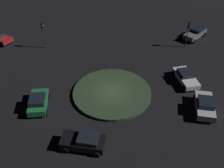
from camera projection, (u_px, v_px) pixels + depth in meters
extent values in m
plane|color=black|center=(112.00, 94.00, 30.56)|extent=(115.91, 115.91, 0.00)
cylinder|color=#2D4228|center=(112.00, 93.00, 30.45)|extent=(9.14, 9.14, 0.34)
cube|color=silver|center=(205.00, 106.00, 27.92)|extent=(4.49, 3.60, 0.72)
cube|color=black|center=(206.00, 102.00, 27.40)|extent=(2.40, 2.30, 0.53)
cylinder|color=black|center=(214.00, 119.00, 26.87)|extent=(0.70, 0.52, 0.68)
cylinder|color=black|center=(196.00, 117.00, 27.13)|extent=(0.70, 0.52, 0.68)
cylinder|color=black|center=(211.00, 100.00, 29.16)|extent=(0.70, 0.52, 0.68)
cylinder|color=black|center=(194.00, 98.00, 29.42)|extent=(0.70, 0.52, 0.68)
cube|color=#1E7238|center=(38.00, 102.00, 28.40)|extent=(4.04, 4.02, 0.69)
cube|color=black|center=(37.00, 100.00, 27.78)|extent=(2.48, 2.48, 0.54)
cylinder|color=black|center=(32.00, 97.00, 29.63)|extent=(0.64, 0.63, 0.68)
cylinder|color=black|center=(49.00, 96.00, 29.76)|extent=(0.64, 0.63, 0.68)
cylinder|color=black|center=(28.00, 114.00, 27.46)|extent=(0.64, 0.63, 0.68)
cylinder|color=black|center=(46.00, 113.00, 27.60)|extent=(0.64, 0.63, 0.68)
cube|color=white|center=(186.00, 78.00, 31.93)|extent=(4.03, 4.42, 0.58)
cube|color=black|center=(186.00, 73.00, 31.83)|extent=(2.38, 2.42, 0.46)
cylinder|color=black|center=(198.00, 86.00, 31.11)|extent=(0.59, 0.67, 0.68)
cylinder|color=black|center=(184.00, 88.00, 30.80)|extent=(0.59, 0.67, 0.68)
cylinder|color=black|center=(187.00, 72.00, 33.42)|extent=(0.59, 0.67, 0.68)
cylinder|color=black|center=(174.00, 74.00, 33.11)|extent=(0.59, 0.67, 0.68)
cube|color=slate|center=(195.00, 34.00, 40.80)|extent=(4.50, 2.10, 0.73)
cube|color=black|center=(198.00, 29.00, 40.82)|extent=(2.30, 1.71, 0.45)
cylinder|color=black|center=(194.00, 41.00, 39.67)|extent=(0.67, 0.27, 0.66)
cylinder|color=black|center=(184.00, 38.00, 40.62)|extent=(0.67, 0.27, 0.66)
cylinder|color=black|center=(204.00, 34.00, 41.44)|extent=(0.67, 0.27, 0.66)
cylinder|color=black|center=(195.00, 31.00, 42.39)|extent=(0.67, 0.27, 0.66)
cylinder|color=black|center=(1.00, 45.00, 38.82)|extent=(0.29, 0.69, 0.67)
cylinder|color=black|center=(11.00, 40.00, 40.04)|extent=(0.29, 0.69, 0.67)
cube|color=black|center=(83.00, 142.00, 24.08)|extent=(3.60, 4.42, 0.75)
cube|color=black|center=(88.00, 138.00, 23.64)|extent=(2.33, 2.43, 0.47)
cylinder|color=black|center=(65.00, 150.00, 23.79)|extent=(0.52, 0.68, 0.65)
cylinder|color=black|center=(71.00, 135.00, 25.21)|extent=(0.52, 0.68, 0.65)
cylinder|color=black|center=(96.00, 155.00, 23.42)|extent=(0.52, 0.68, 0.65)
cylinder|color=black|center=(100.00, 139.00, 24.84)|extent=(0.52, 0.68, 0.65)
cylinder|color=#2D2D2D|center=(186.00, 38.00, 38.04)|extent=(0.12, 0.12, 3.10)
cube|color=black|center=(189.00, 25.00, 36.80)|extent=(0.25, 0.32, 0.90)
sphere|color=red|center=(189.00, 24.00, 36.55)|extent=(0.20, 0.20, 0.20)
sphere|color=#4C380F|center=(188.00, 25.00, 36.72)|extent=(0.20, 0.20, 0.20)
sphere|color=#0F3819|center=(188.00, 27.00, 36.88)|extent=(0.20, 0.20, 0.20)
cylinder|color=#2D2D2D|center=(44.00, 38.00, 37.86)|extent=(0.12, 0.12, 3.15)
cube|color=black|center=(42.00, 25.00, 36.60)|extent=(0.33, 0.26, 0.90)
sphere|color=#3F0C0C|center=(42.00, 24.00, 36.35)|extent=(0.20, 0.20, 0.20)
sphere|color=yellow|center=(43.00, 26.00, 36.52)|extent=(0.20, 0.20, 0.20)
sphere|color=#0F3819|center=(43.00, 28.00, 36.68)|extent=(0.20, 0.20, 0.20)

